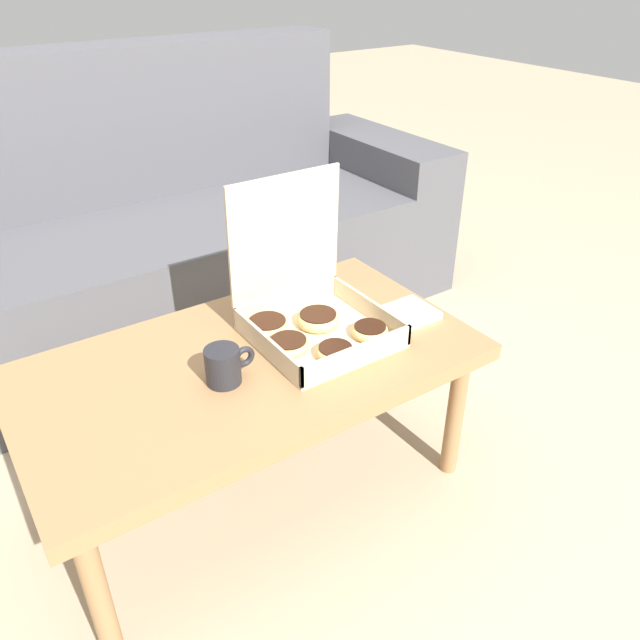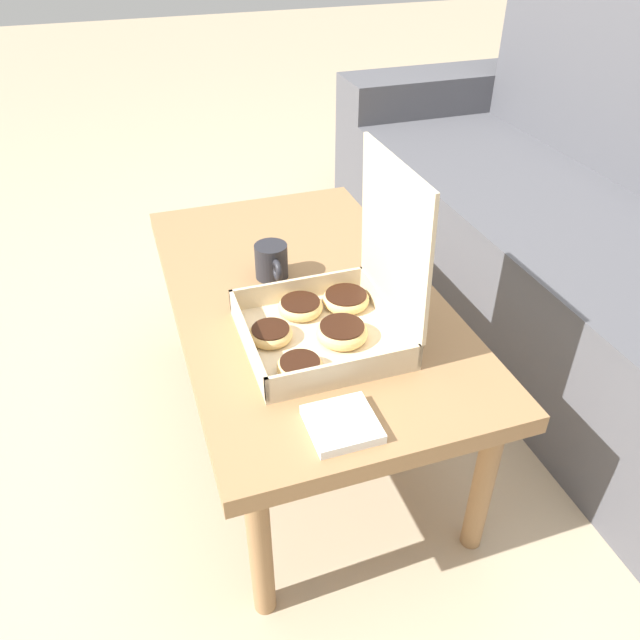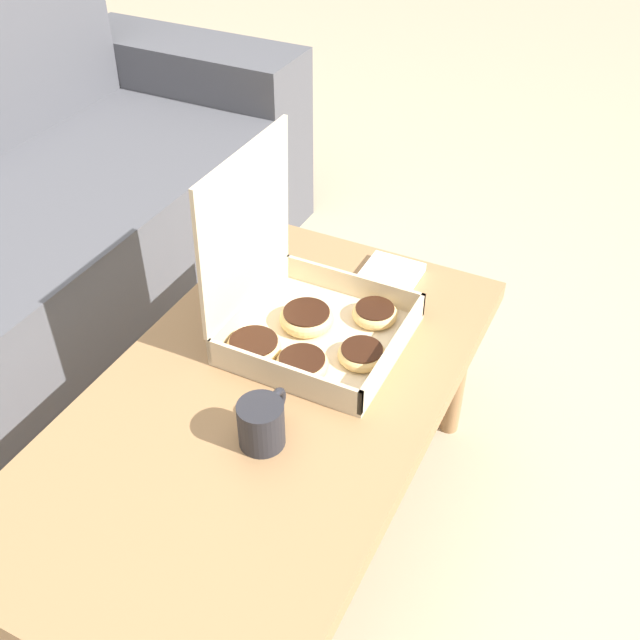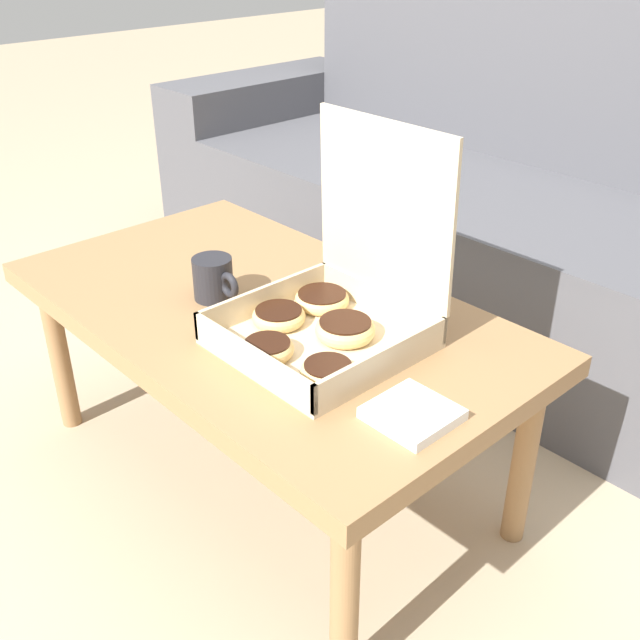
{
  "view_description": "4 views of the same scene",
  "coord_description": "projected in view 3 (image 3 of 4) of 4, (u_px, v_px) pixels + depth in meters",
  "views": [
    {
      "loc": [
        -0.53,
        -1.23,
        1.23
      ],
      "look_at": [
        0.18,
        -0.18,
        0.46
      ],
      "focal_mm": 35.0,
      "sensor_mm": 36.0,
      "label": 1
    },
    {
      "loc": [
        1.14,
        -0.51,
        1.19
      ],
      "look_at": [
        0.18,
        -0.18,
        0.46
      ],
      "focal_mm": 35.0,
      "sensor_mm": 36.0,
      "label": 2
    },
    {
      "loc": [
        -0.79,
        -0.67,
        1.35
      ],
      "look_at": [
        0.18,
        -0.18,
        0.46
      ],
      "focal_mm": 42.0,
      "sensor_mm": 36.0,
      "label": 3
    },
    {
      "loc": [
        1.0,
        -0.94,
        1.08
      ],
      "look_at": [
        0.18,
        -0.18,
        0.46
      ],
      "focal_mm": 42.0,
      "sensor_mm": 36.0,
      "label": 4
    }
  ],
  "objects": [
    {
      "name": "ground_plane",
      "position": [
        207.0,
        509.0,
        1.63
      ],
      "size": [
        12.0,
        12.0,
        0.0
      ],
      "primitive_type": "plane",
      "color": "tan"
    },
    {
      "name": "coffee_table",
      "position": [
        264.0,
        414.0,
        1.34
      ],
      "size": [
        1.04,
        0.58,
        0.41
      ],
      "color": "#997047",
      "rests_on": "ground_plane"
    },
    {
      "name": "pastry_box",
      "position": [
        303.0,
        315.0,
        1.4
      ],
      "size": [
        0.31,
        0.31,
        0.37
      ],
      "color": "beige",
      "rests_on": "coffee_table"
    },
    {
      "name": "coffee_mug",
      "position": [
        262.0,
        423.0,
        1.21
      ],
      "size": [
        0.12,
        0.08,
        0.08
      ],
      "color": "#232328",
      "rests_on": "coffee_table"
    },
    {
      "name": "napkin_stack",
      "position": [
        390.0,
        274.0,
        1.58
      ],
      "size": [
        0.12,
        0.12,
        0.02
      ],
      "color": "white",
      "rests_on": "coffee_table"
    }
  ]
}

